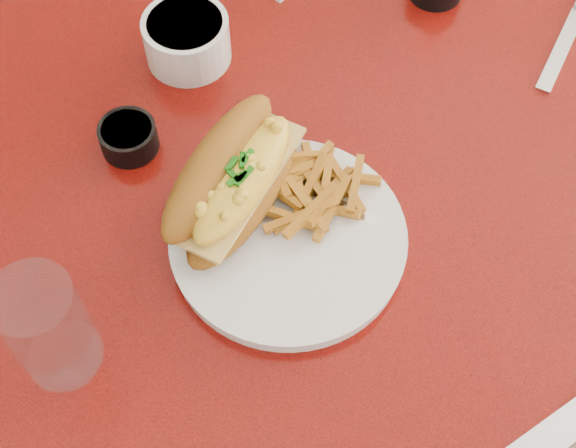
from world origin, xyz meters
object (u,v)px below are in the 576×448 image
fork (307,188)px  water_tumbler (48,328)px  dinner_plate (288,239)px  booth_bench_far (120,1)px  mac_hoagie (234,179)px  gravy_ramekin (187,38)px  diner_table (357,183)px  sauce_cup_left (128,137)px

fork → water_tumbler: bearing=68.8°
dinner_plate → water_tumbler: bearing=176.7°
booth_bench_far → fork: booth_bench_far is taller
booth_bench_far → mac_hoagie: (-0.20, -0.85, 0.54)m
mac_hoagie → dinner_plate: bearing=-101.6°
mac_hoagie → fork: mac_hoagie is taller
booth_bench_far → gravy_ramekin: 0.83m
diner_table → mac_hoagie: (-0.20, -0.04, 0.22)m
gravy_ramekin → mac_hoagie: bearing=-106.6°
dinner_plate → water_tumbler: size_ratio=2.16×
dinner_plate → gravy_ramekin: size_ratio=2.34×
dinner_plate → water_tumbler: water_tumbler is taller
booth_bench_far → dinner_plate: bearing=-101.0°
gravy_ramekin → water_tumbler: (-0.29, -0.27, 0.03)m
gravy_ramekin → sauce_cup_left: gravy_ramekin is taller
gravy_ramekin → water_tumbler: size_ratio=0.92×
fork → diner_table: bearing=-88.1°
fork → sauce_cup_left: size_ratio=2.19×
diner_table → dinner_plate: bearing=-149.5°
diner_table → sauce_cup_left: bearing=159.4°
gravy_ramekin → water_tumbler: 0.39m
fork → gravy_ramekin: (-0.00, 0.24, 0.01)m
mac_hoagie → water_tumbler: (-0.22, -0.05, 0.01)m
water_tumbler → dinner_plate: bearing=-3.3°
fork → water_tumbler: water_tumbler is taller
fork → sauce_cup_left: 0.20m
booth_bench_far → mac_hoagie: booth_bench_far is taller
fork → mac_hoagie: bearing=41.1°
booth_bench_far → water_tumbler: size_ratio=9.44×
sauce_cup_left → water_tumbler: bearing=-131.8°
dinner_plate → fork: same height
mac_hoagie → water_tumbler: bearing=164.3°
fork → dinner_plate: bearing=101.9°
dinner_plate → gravy_ramekin: (0.04, 0.28, 0.02)m
mac_hoagie → sauce_cup_left: bearing=83.9°
mac_hoagie → fork: bearing=-52.2°
mac_hoagie → gravy_ramekin: mac_hoagie is taller
fork → water_tumbler: (-0.29, -0.02, 0.05)m
booth_bench_far → water_tumbler: booth_bench_far is taller
diner_table → gravy_ramekin: bearing=127.3°
mac_hoagie → sauce_cup_left: size_ratio=3.12×
diner_table → booth_bench_far: (0.00, 0.81, -0.32)m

